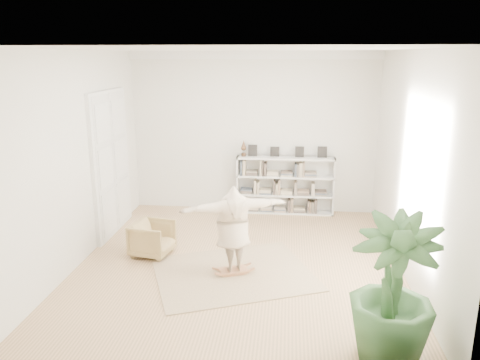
{
  "coord_description": "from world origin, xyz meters",
  "views": [
    {
      "loc": [
        0.79,
        -7.45,
        3.51
      ],
      "look_at": [
        -0.03,
        0.4,
        1.39
      ],
      "focal_mm": 35.0,
      "sensor_mm": 36.0,
      "label": 1
    }
  ],
  "objects_px": {
    "bookshelf": "(285,186)",
    "armchair": "(153,239)",
    "houseplant": "(392,290)",
    "person": "(233,227)",
    "rocker_board": "(233,270)"
  },
  "relations": [
    {
      "from": "houseplant",
      "to": "bookshelf",
      "type": "bearing_deg",
      "value": 103.86
    },
    {
      "from": "person",
      "to": "armchair",
      "type": "bearing_deg",
      "value": -44.08
    },
    {
      "from": "rocker_board",
      "to": "person",
      "type": "relative_size",
      "value": 0.3
    },
    {
      "from": "bookshelf",
      "to": "houseplant",
      "type": "relative_size",
      "value": 1.23
    },
    {
      "from": "rocker_board",
      "to": "person",
      "type": "xyz_separation_m",
      "value": [
        -0.0,
        -0.0,
        0.77
      ]
    },
    {
      "from": "bookshelf",
      "to": "armchair",
      "type": "distance_m",
      "value": 3.53
    },
    {
      "from": "houseplant",
      "to": "person",
      "type": "bearing_deg",
      "value": 136.39
    },
    {
      "from": "rocker_board",
      "to": "houseplant",
      "type": "height_order",
      "value": "houseplant"
    },
    {
      "from": "armchair",
      "to": "rocker_board",
      "type": "relative_size",
      "value": 1.28
    },
    {
      "from": "armchair",
      "to": "rocker_board",
      "type": "height_order",
      "value": "armchair"
    },
    {
      "from": "armchair",
      "to": "rocker_board",
      "type": "xyz_separation_m",
      "value": [
        1.54,
        -0.62,
        -0.25
      ]
    },
    {
      "from": "armchair",
      "to": "houseplant",
      "type": "distance_m",
      "value": 4.51
    },
    {
      "from": "rocker_board",
      "to": "houseplant",
      "type": "xyz_separation_m",
      "value": [
        2.09,
        -1.99,
        0.83
      ]
    },
    {
      "from": "bookshelf",
      "to": "rocker_board",
      "type": "height_order",
      "value": "bookshelf"
    },
    {
      "from": "armchair",
      "to": "bookshelf",
      "type": "bearing_deg",
      "value": -30.89
    }
  ]
}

